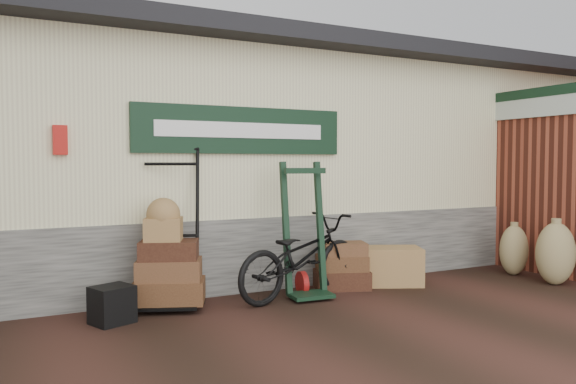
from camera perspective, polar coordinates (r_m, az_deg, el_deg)
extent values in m
plane|color=black|center=(6.12, 1.59, -11.87)|extent=(80.00, 80.00, 0.00)
cube|color=#4C4C47|center=(8.50, -7.35, -4.59)|extent=(14.00, 3.54, 0.90)
cube|color=beige|center=(8.44, -7.42, 5.56)|extent=(14.00, 3.50, 2.10)
cube|color=black|center=(8.43, -7.12, 13.44)|extent=(14.40, 4.10, 0.20)
cube|color=black|center=(6.67, -4.69, 6.26)|extent=(2.60, 0.06, 0.55)
cube|color=white|center=(6.64, -4.58, 6.27)|extent=(2.10, 0.01, 0.18)
cube|color=#B0120C|center=(6.18, -22.15, 4.91)|extent=(0.14, 0.10, 0.30)
cube|color=maroon|center=(9.88, 22.66, 1.20)|extent=(1.60, 4.50, 2.60)
cube|color=#194C2D|center=(8.64, 24.35, 7.91)|extent=(0.04, 2.40, 0.28)
cube|color=black|center=(8.66, 24.38, 9.23)|extent=(0.05, 2.50, 0.14)
cube|color=olive|center=(7.41, 10.49, -7.39)|extent=(0.87, 0.74, 0.48)
cube|color=black|center=(5.84, -17.43, -10.87)|extent=(0.46, 0.43, 0.37)
imported|color=black|center=(6.54, 1.38, -6.11)|extent=(1.08, 1.94, 1.07)
ellipsoid|color=olive|center=(8.49, 21.96, -5.50)|extent=(0.49, 0.44, 0.70)
ellipsoid|color=olive|center=(8.02, 25.54, -5.67)|extent=(0.62, 0.58, 0.80)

